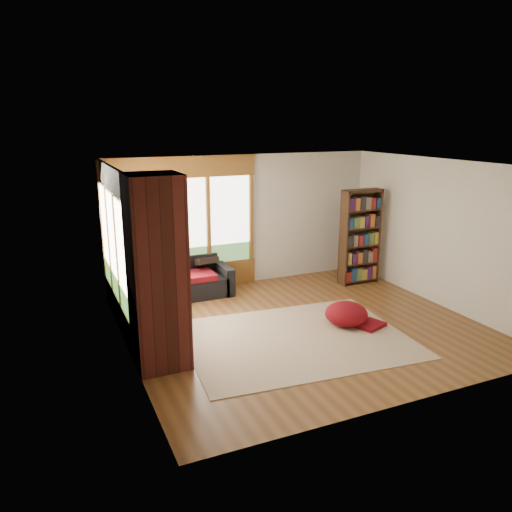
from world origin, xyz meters
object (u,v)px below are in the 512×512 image
object	(u,v)px
brick_chimney	(157,273)
area_rug	(296,339)
sectional_sofa	(159,293)
bookshelf	(360,237)
dog_brindle	(147,285)
pouf	(346,313)
dog_tan	(164,263)

from	to	relation	value
brick_chimney	area_rug	world-z (taller)	brick_chimney
brick_chimney	sectional_sofa	size ratio (longest dim) A/B	1.18
brick_chimney	bookshelf	bearing A→B (deg)	22.61
brick_chimney	dog_brindle	xyz separation A→B (m)	(0.11, 1.31, -0.57)
bookshelf	sectional_sofa	bearing A→B (deg)	177.81
brick_chimney	sectional_sofa	bearing A→B (deg)	77.71
pouf	dog_brindle	world-z (taller)	dog_brindle
area_rug	bookshelf	xyz separation A→B (m)	(2.48, 1.94, 0.96)
bookshelf	dog_tan	distance (m)	3.96
bookshelf	brick_chimney	bearing A→B (deg)	-157.39
sectional_sofa	dog_tan	size ratio (longest dim) A/B	2.02
brick_chimney	bookshelf	world-z (taller)	brick_chimney
area_rug	pouf	distance (m)	1.05
sectional_sofa	bookshelf	world-z (taller)	bookshelf
pouf	dog_brindle	size ratio (longest dim) A/B	0.90
sectional_sofa	dog_brindle	bearing A→B (deg)	-118.27
sectional_sofa	dog_brindle	size ratio (longest dim) A/B	2.85
bookshelf	dog_tan	xyz separation A→B (m)	(-3.95, 0.27, -0.16)
brick_chimney	dog_tan	xyz separation A→B (m)	(0.59, 2.17, -0.49)
bookshelf	area_rug	bearing A→B (deg)	-141.98
area_rug	dog_brindle	bearing A→B (deg)	145.33
area_rug	bookshelf	bearing A→B (deg)	38.02
pouf	dog_tan	distance (m)	3.27
brick_chimney	dog_tan	size ratio (longest dim) A/B	2.39
dog_tan	pouf	bearing A→B (deg)	-68.65
brick_chimney	sectional_sofa	xyz separation A→B (m)	(0.45, 2.05, -1.00)
bookshelf	pouf	bearing A→B (deg)	-129.64
sectional_sofa	dog_tan	xyz separation A→B (m)	(0.15, 0.12, 0.50)
sectional_sofa	dog_tan	world-z (taller)	dog_tan
pouf	dog_tan	size ratio (longest dim) A/B	0.64
dog_brindle	brick_chimney	bearing A→B (deg)	160.68
pouf	dog_brindle	bearing A→B (deg)	158.39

